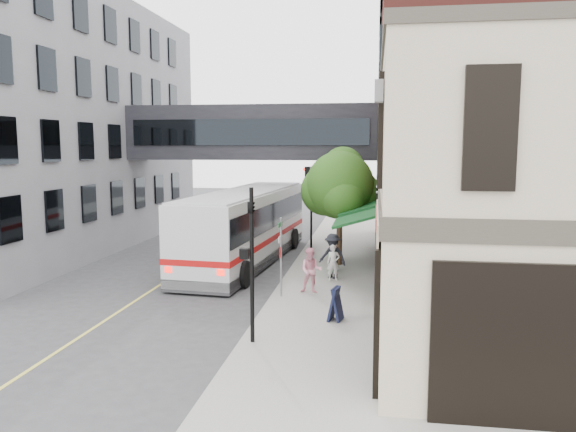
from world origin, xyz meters
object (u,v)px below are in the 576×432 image
(bus, at_px, (246,223))
(pedestrian_a, at_px, (333,263))
(pedestrian_b, at_px, (311,270))
(newspaper_box, at_px, (333,262))
(sandwich_board, at_px, (336,304))
(pedestrian_c, at_px, (333,256))

(bus, relative_size, pedestrian_a, 8.77)
(bus, distance_m, pedestrian_a, 5.92)
(pedestrian_b, distance_m, newspaper_box, 3.87)
(bus, xyz_separation_m, pedestrian_a, (4.60, -3.58, -1.07))
(newspaper_box, bearing_deg, pedestrian_b, -105.37)
(pedestrian_a, distance_m, newspaper_box, 1.68)
(pedestrian_b, xyz_separation_m, sandwich_board, (1.18, -3.29, -0.33))
(pedestrian_a, bearing_deg, sandwich_board, -98.87)
(pedestrian_b, relative_size, sandwich_board, 1.59)
(pedestrian_b, relative_size, pedestrian_c, 0.91)
(bus, distance_m, pedestrian_b, 7.01)
(bus, relative_size, pedestrian_b, 7.56)
(newspaper_box, height_order, sandwich_board, sandwich_board)
(bus, xyz_separation_m, sandwich_board, (5.08, -9.04, -1.27))
(pedestrian_a, height_order, pedestrian_b, pedestrian_b)
(pedestrian_b, xyz_separation_m, newspaper_box, (0.55, 3.81, -0.45))
(bus, distance_m, pedestrian_c, 5.64)
(pedestrian_a, relative_size, sandwich_board, 1.37)
(newspaper_box, xyz_separation_m, sandwich_board, (0.63, -7.09, 0.12))
(pedestrian_b, height_order, newspaper_box, pedestrian_b)
(pedestrian_a, relative_size, newspaper_box, 1.76)
(bus, xyz_separation_m, pedestrian_b, (3.90, -5.75, -0.94))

